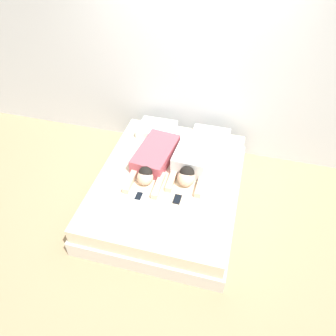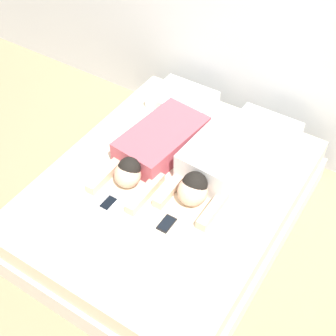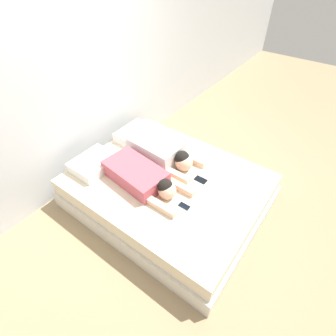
{
  "view_description": "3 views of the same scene",
  "coord_description": "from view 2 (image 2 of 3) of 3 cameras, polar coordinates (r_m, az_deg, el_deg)",
  "views": [
    {
      "loc": [
        0.71,
        -2.66,
        3.15
      ],
      "look_at": [
        0.0,
        0.0,
        0.56
      ],
      "focal_mm": 35.0,
      "sensor_mm": 36.0,
      "label": 1
    },
    {
      "loc": [
        1.2,
        -1.87,
        2.86
      ],
      "look_at": [
        0.0,
        0.0,
        0.56
      ],
      "focal_mm": 50.0,
      "sensor_mm": 36.0,
      "label": 2
    },
    {
      "loc": [
        -1.69,
        -1.26,
        2.47
      ],
      "look_at": [
        0.0,
        0.0,
        0.56
      ],
      "focal_mm": 28.0,
      "sensor_mm": 36.0,
      "label": 3
    }
  ],
  "objects": [
    {
      "name": "ground_plane",
      "position": [
        3.62,
        -0.0,
        -6.15
      ],
      "size": [
        12.0,
        12.0,
        0.0
      ],
      "primitive_type": "plane",
      "color": "#9E8460"
    },
    {
      "name": "bed",
      "position": [
        3.47,
        -0.0,
        -4.11
      ],
      "size": [
        1.69,
        2.11,
        0.41
      ],
      "color": "beige",
      "rests_on": "ground_plane"
    },
    {
      "name": "pillow_head_left",
      "position": [
        3.92,
        1.82,
        8.28
      ],
      "size": [
        0.49,
        0.39,
        0.12
      ],
      "color": "white",
      "rests_on": "bed"
    },
    {
      "name": "pillow_head_right",
      "position": [
        3.69,
        11.65,
        4.34
      ],
      "size": [
        0.49,
        0.39,
        0.12
      ],
      "color": "white",
      "rests_on": "bed"
    },
    {
      "name": "person_left",
      "position": [
        3.44,
        -1.65,
        2.57
      ],
      "size": [
        0.47,
        1.03,
        0.22
      ],
      "color": "#B24C59",
      "rests_on": "bed"
    },
    {
      "name": "person_right",
      "position": [
        3.31,
        5.77,
        0.72
      ],
      "size": [
        0.43,
        0.92,
        0.24
      ],
      "color": "silver",
      "rests_on": "bed"
    },
    {
      "name": "cell_phone_left",
      "position": [
        3.21,
        -7.28,
        -4.26
      ],
      "size": [
        0.08,
        0.14,
        0.01
      ],
      "color": "silver",
      "rests_on": "bed"
    },
    {
      "name": "cell_phone_right",
      "position": [
        3.07,
        -0.18,
        -6.8
      ],
      "size": [
        0.08,
        0.14,
        0.01
      ],
      "color": "black",
      "rests_on": "bed"
    }
  ]
}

